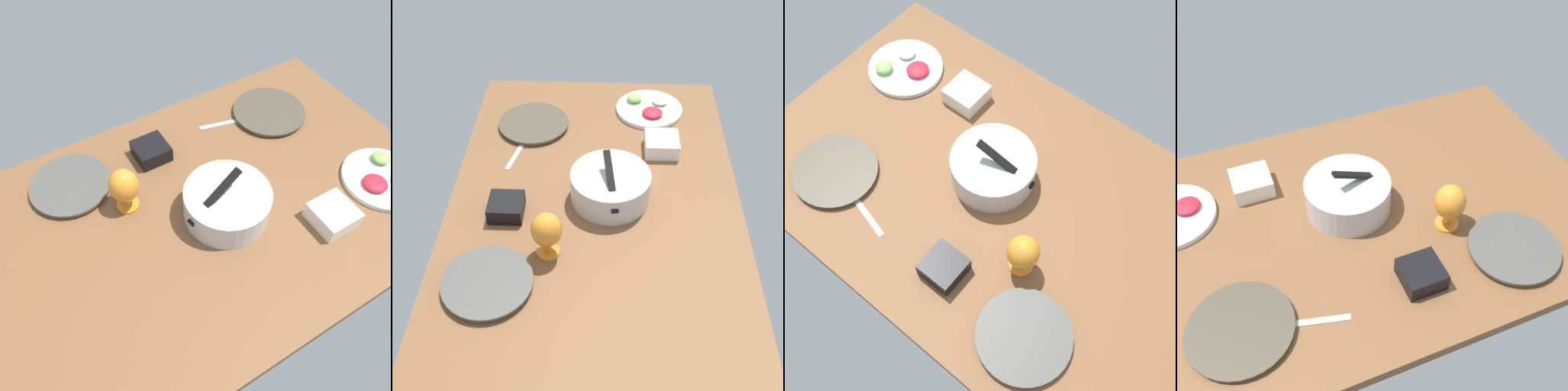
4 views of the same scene
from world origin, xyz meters
The scene contains 9 objects.
ground_plane centered at (0.00, 0.00, -2.00)cm, with size 160.00×104.00×4.00cm, color brown.
dinner_plate_left centered at (-44.59, -26.94, 1.04)cm, with size 29.13×29.13×2.01cm.
dinner_plate_right centered at (38.04, -31.50, 1.28)cm, with size 28.10×28.10×2.47cm.
mixing_bowl centered at (-2.18, 5.34, 5.97)cm, with size 29.30×28.17×18.19cm.
fruit_platter centered at (-57.60, 21.79, 1.36)cm, with size 28.52×28.52×4.82cm.
hurricane_glass_orange centered at (24.28, -14.35, 10.06)cm, with size 9.91×9.91×16.60cm.
square_bowl_black centered at (7.09, -30.36, 3.32)cm, with size 11.86×11.86×5.97cm.
square_bowl_white centered at (-30.11, 25.37, 3.48)cm, with size 13.14×13.14×6.25cm.
fork_by_left_plate centered at (-24.71, -31.87, 0.30)cm, with size 18.00×1.80×0.60cm, color silver.
Camera 3 is at (49.42, -65.40, 146.16)cm, focal length 46.24 mm.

